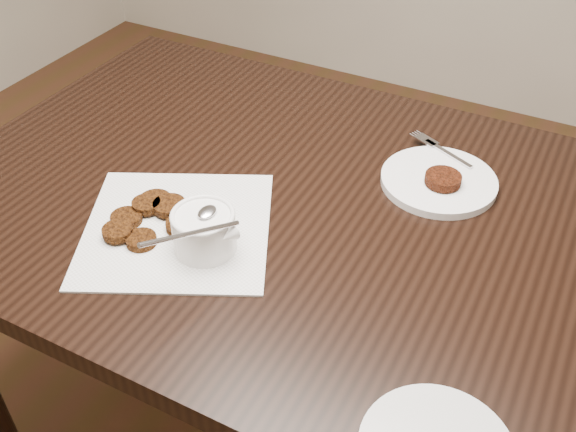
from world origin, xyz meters
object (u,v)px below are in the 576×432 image
object	(u,v)px
napkin	(177,228)
sauce_ramekin	(202,214)
table	(310,347)
plate_with_patty	(439,177)

from	to	relation	value
napkin	sauce_ramekin	distance (m)	0.10
table	napkin	distance (m)	0.45
napkin	sauce_ramekin	bearing A→B (deg)	-15.86
table	napkin	xyz separation A→B (m)	(-0.18, -0.16, 0.38)
napkin	plate_with_patty	size ratio (longest dim) A/B	1.46
table	plate_with_patty	xyz separation A→B (m)	(0.17, 0.16, 0.39)
sauce_ramekin	plate_with_patty	world-z (taller)	sauce_ramekin
sauce_ramekin	plate_with_patty	xyz separation A→B (m)	(0.28, 0.34, -0.06)
table	sauce_ramekin	size ratio (longest dim) A/B	9.94
napkin	table	bearing A→B (deg)	42.16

